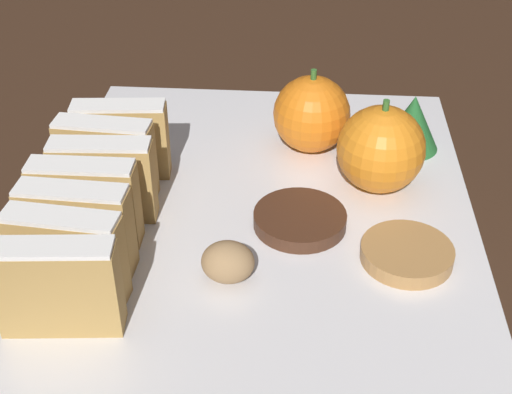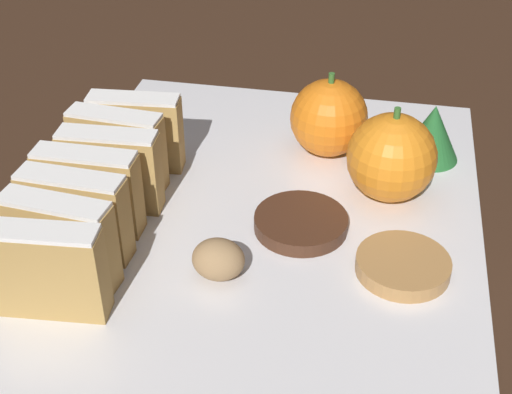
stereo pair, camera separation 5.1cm
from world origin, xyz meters
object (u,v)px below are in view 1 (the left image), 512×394
Objects in this scene: orange_near at (381,149)px; orange_far at (312,114)px; chocolate_cookie at (300,219)px; walnut at (228,262)px.

orange_far is at bearing 133.79° from orange_near.
chocolate_cookie is (-0.01, -0.11, -0.03)m from orange_far.
walnut is at bearing -106.76° from orange_far.
orange_far reaches higher than walnut.
chocolate_cookie is (0.05, 0.06, -0.01)m from walnut.
orange_near is 0.08m from orange_far.
walnut is (-0.11, -0.12, -0.02)m from orange_near.
orange_near is 2.15× the size of walnut.
chocolate_cookie is at bearing 53.61° from walnut.
walnut is (-0.05, -0.18, -0.02)m from orange_far.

